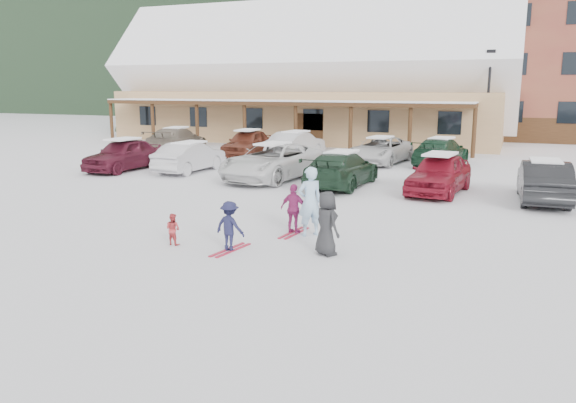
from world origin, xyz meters
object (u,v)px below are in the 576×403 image
at_px(parked_car_5, 544,181).
at_px(toddler_red, 173,229).
at_px(adult_skier, 310,201).
at_px(parked_car_8, 247,143).
at_px(parked_car_0, 124,155).
at_px(parked_car_4, 439,174).
at_px(parked_car_7, 177,140).
at_px(child_magenta, 294,209).
at_px(bystander_dark, 327,223).
at_px(child_navy, 230,226).
at_px(parked_car_1, 190,157).
at_px(day_lodge, 308,87).
at_px(parked_car_2, 273,161).
at_px(parked_car_9, 296,145).
at_px(lamp_post, 488,95).
at_px(parked_car_10, 380,150).
at_px(parked_car_11, 441,152).
at_px(parked_car_3, 342,169).

bearing_deg(parked_car_5, toddler_red, 43.96).
relative_size(adult_skier, parked_car_8, 0.42).
relative_size(parked_car_0, parked_car_4, 1.01).
bearing_deg(parked_car_7, child_magenta, 123.30).
relative_size(bystander_dark, parked_car_4, 0.35).
relative_size(bystander_dark, parked_car_5, 0.35).
distance_m(child_navy, parked_car_1, 13.40).
bearing_deg(day_lodge, bystander_dark, -69.05).
bearing_deg(parked_car_2, bystander_dark, -51.50).
bearing_deg(toddler_red, parked_car_9, -71.99).
height_order(parked_car_5, parked_car_8, parked_car_8).
relative_size(day_lodge, toddler_red, 35.42).
xyz_separation_m(lamp_post, parked_car_7, (-17.30, -7.22, -2.68)).
height_order(bystander_dark, parked_car_7, bystander_dark).
xyz_separation_m(child_navy, parked_car_0, (-11.10, 10.09, 0.14)).
xyz_separation_m(parked_car_7, parked_car_10, (12.45, 0.11, -0.08)).
distance_m(child_magenta, parked_car_5, 9.81).
xyz_separation_m(child_navy, parked_car_7, (-12.64, 17.06, 0.15)).
relative_size(day_lodge, parked_car_2, 5.14).
bearing_deg(toddler_red, parked_car_2, -73.76).
height_order(toddler_red, parked_car_8, parked_car_8).
height_order(toddler_red, parked_car_5, parked_car_5).
xyz_separation_m(lamp_post, parked_car_2, (-8.01, -13.96, -2.67)).
distance_m(parked_car_5, parked_car_10, 10.82).
relative_size(lamp_post, parked_car_2, 1.08).
distance_m(parked_car_9, parked_car_11, 8.02).
bearing_deg(parked_car_1, parked_car_3, 173.79).
distance_m(child_navy, child_magenta, 2.30).
bearing_deg(parked_car_1, toddler_red, 121.63).
xyz_separation_m(child_magenta, parked_car_2, (-4.21, 8.20, 0.09)).
relative_size(bystander_dark, parked_car_7, 0.29).
bearing_deg(lamp_post, parked_car_0, -137.99).
bearing_deg(parked_car_8, parked_car_4, -35.03).
bearing_deg(lamp_post, parked_car_8, -150.60).
bearing_deg(parked_car_4, parked_car_7, 163.11).
xyz_separation_m(child_magenta, parked_car_0, (-11.96, 7.96, 0.07)).
distance_m(parked_car_1, parked_car_3, 7.88).
bearing_deg(parked_car_2, toddler_red, -72.16).
relative_size(parked_car_3, parked_car_7, 0.91).
xyz_separation_m(adult_skier, child_navy, (-1.33, -2.10, -0.32)).
height_order(parked_car_0, parked_car_1, parked_car_0).
height_order(bystander_dark, parked_car_0, bystander_dark).
bearing_deg(parked_car_2, parked_car_4, 3.93).
bearing_deg(parked_car_11, parked_car_5, 127.46).
bearing_deg(parked_car_9, parked_car_3, 129.81).
distance_m(toddler_red, parked_car_4, 11.23).
bearing_deg(parked_car_2, parked_car_5, 3.69).
distance_m(parked_car_0, parked_car_2, 7.76).
relative_size(parked_car_2, parked_car_8, 1.25).
bearing_deg(parked_car_8, parked_car_10, -2.88).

